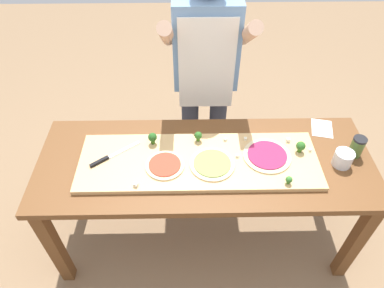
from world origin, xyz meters
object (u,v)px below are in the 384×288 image
object	(u,v)px
pizza_whole_tomato_red	(165,165)
cheese_crumble_e	(288,140)
cheese_crumble_c	(136,185)
sauce_jar	(357,147)
prep_table	(205,173)
cheese_crumble_a	(225,139)
recipe_note	(322,128)
cook_center	(206,70)
broccoli_floret_back_right	(289,180)
broccoli_floret_center_left	(198,136)
pizza_whole_beet_magenta	(267,155)
broccoli_floret_front_left	(153,138)
cheese_crumble_d	(310,150)
broccoli_floret_back_mid	(301,146)
pizza_whole_pesto_green	(212,164)
cheese_crumble_b	(245,139)
cheese_crumble_f	(237,155)
chefs_knife	(108,157)
flour_cup	(343,159)

from	to	relation	value
pizza_whole_tomato_red	cheese_crumble_e	world-z (taller)	cheese_crumble_e
cheese_crumble_e	cheese_crumble_c	bearing A→B (deg)	-159.87
pizza_whole_tomato_red	sauce_jar	size ratio (longest dim) A/B	1.70
prep_table	pizza_whole_tomato_red	size ratio (longest dim) A/B	8.92
cheese_crumble_a	recipe_note	distance (m)	0.62
cheese_crumble_e	cook_center	bearing A→B (deg)	134.60
cook_center	broccoli_floret_back_right	bearing A→B (deg)	-62.91
broccoli_floret_center_left	cheese_crumble_c	bearing A→B (deg)	-135.14
pizza_whole_beet_magenta	recipe_note	bearing A→B (deg)	32.84
broccoli_floret_front_left	cheese_crumble_d	bearing A→B (deg)	-4.93
broccoli_floret_back_mid	pizza_whole_beet_magenta	bearing A→B (deg)	-170.32
pizza_whole_pesto_green	recipe_note	xyz separation A→B (m)	(0.70, 0.31, -0.03)
broccoli_floret_front_left	cook_center	distance (m)	0.58
cheese_crumble_b	broccoli_floret_back_mid	bearing A→B (deg)	-18.61
prep_table	cheese_crumble_f	distance (m)	0.23
cheese_crumble_a	pizza_whole_pesto_green	bearing A→B (deg)	-114.87
broccoli_floret_front_left	broccoli_floret_back_right	size ratio (longest dim) A/B	1.52
pizza_whole_beet_magenta	broccoli_floret_center_left	world-z (taller)	broccoli_floret_center_left
prep_table	pizza_whole_beet_magenta	bearing A→B (deg)	0.53
chefs_knife	pizza_whole_beet_magenta	distance (m)	0.88
prep_table	recipe_note	bearing A→B (deg)	19.15
flour_cup	chefs_knife	bearing A→B (deg)	178.05
broccoli_floret_back_mid	broccoli_floret_center_left	bearing A→B (deg)	170.24
chefs_knife	cheese_crumble_e	world-z (taller)	cheese_crumble_e
chefs_knife	cheese_crumble_c	size ratio (longest dim) A/B	12.54
broccoli_floret_back_mid	recipe_note	size ratio (longest dim) A/B	0.43
cheese_crumble_e	recipe_note	size ratio (longest dim) A/B	0.13
broccoli_floret_front_left	sauce_jar	xyz separation A→B (m)	(1.14, -0.08, -0.01)
broccoli_floret_front_left	broccoli_floret_back_mid	xyz separation A→B (m)	(0.83, -0.08, -0.00)
prep_table	broccoli_floret_back_right	bearing A→B (deg)	-24.55
broccoli_floret_center_left	cheese_crumble_e	distance (m)	0.52
pizza_whole_beet_magenta	cheese_crumble_f	world-z (taller)	same
cook_center	cheese_crumble_d	bearing A→B (deg)	-43.74
broccoli_floret_back_mid	broccoli_floret_back_right	bearing A→B (deg)	-116.36
broccoli_floret_back_right	cheese_crumble_d	world-z (taller)	broccoli_floret_back_right
broccoli_floret_back_mid	cheese_crumble_b	bearing A→B (deg)	161.39
pizza_whole_pesto_green	broccoli_floret_back_right	distance (m)	0.41
broccoli_floret_back_right	sauce_jar	bearing A→B (deg)	27.49
pizza_whole_pesto_green	broccoli_floret_back_right	size ratio (longest dim) A/B	5.09
pizza_whole_beet_magenta	cheese_crumble_c	size ratio (longest dim) A/B	12.82
cheese_crumble_c	sauce_jar	world-z (taller)	sauce_jar
prep_table	pizza_whole_tomato_red	distance (m)	0.27
chefs_knife	pizza_whole_pesto_green	size ratio (longest dim) A/B	1.06
prep_table	pizza_whole_pesto_green	world-z (taller)	pizza_whole_pesto_green
cook_center	cheese_crumble_f	bearing A→B (deg)	-75.09
broccoli_floret_center_left	flour_cup	size ratio (longest dim) A/B	0.61
cheese_crumble_b	recipe_note	distance (m)	0.51
chefs_knife	cheese_crumble_d	bearing A→B (deg)	1.77
chefs_knife	cook_center	distance (m)	0.83
flour_cup	prep_table	bearing A→B (deg)	176.93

